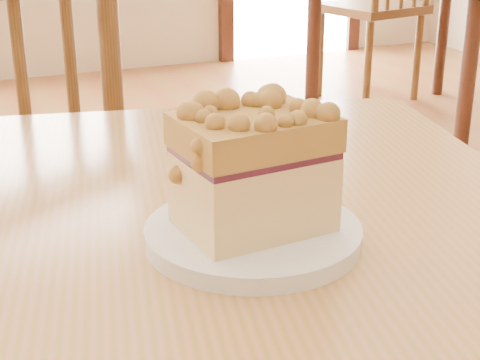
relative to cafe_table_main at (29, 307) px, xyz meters
name	(u,v)px	position (x,y,z in m)	size (l,w,h in m)	color
cafe_table_main	(29,307)	(0.00, 0.00, 0.00)	(1.24, 0.97, 0.75)	#AF7244
cafe_chair_second	(378,5)	(2.19, 2.61, -0.13)	(0.54, 0.54, 1.01)	brown
plate	(253,235)	(0.19, -0.16, 0.12)	(0.20, 0.20, 0.02)	white
cake_slice	(254,165)	(0.19, -0.16, 0.19)	(0.14, 0.11, 0.12)	#E3C980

